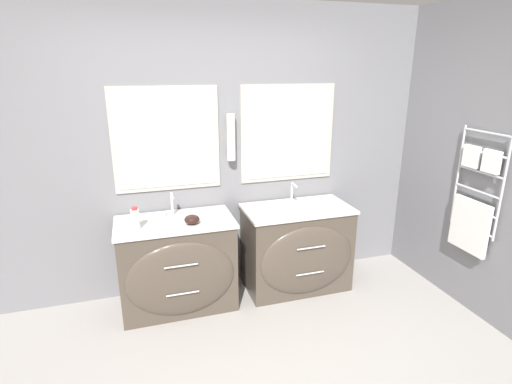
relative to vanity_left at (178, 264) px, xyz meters
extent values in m
cube|color=slate|center=(0.33, 0.36, 0.89)|extent=(5.79, 0.06, 2.60)
cube|color=#BCB7A8|center=(0.00, 0.32, 1.03)|extent=(0.91, 0.02, 0.90)
cube|color=#B2BCBA|center=(0.00, 0.31, 1.03)|extent=(0.84, 0.01, 0.83)
cube|color=#BCB7A8|center=(1.12, 0.32, 1.03)|extent=(0.91, 0.02, 0.90)
cube|color=#B2BCBA|center=(1.12, 0.31, 1.03)|extent=(0.84, 0.01, 0.83)
cylinder|color=white|center=(0.56, 0.27, 1.03)|extent=(0.08, 0.08, 0.41)
cube|color=silver|center=(0.56, 0.32, 1.03)|extent=(0.05, 0.02, 0.08)
cube|color=slate|center=(2.46, -0.56, 0.89)|extent=(0.06, 3.42, 2.60)
cylinder|color=silver|center=(2.39, -0.94, 0.74)|extent=(0.02, 0.02, 0.86)
cylinder|color=silver|center=(2.39, -0.49, 0.74)|extent=(0.02, 0.02, 0.86)
cylinder|color=silver|center=(2.39, -0.71, 1.14)|extent=(0.02, 0.45, 0.02)
cylinder|color=silver|center=(2.39, -0.71, 0.98)|extent=(0.02, 0.45, 0.02)
cylinder|color=silver|center=(2.39, -0.71, 0.82)|extent=(0.02, 0.45, 0.02)
cylinder|color=silver|center=(2.39, -0.71, 0.66)|extent=(0.02, 0.45, 0.02)
cylinder|color=silver|center=(2.39, -0.71, 0.50)|extent=(0.02, 0.45, 0.02)
cylinder|color=silver|center=(2.39, -0.71, 0.34)|extent=(0.02, 0.45, 0.02)
cube|color=white|center=(2.37, -0.71, 0.35)|extent=(0.04, 0.38, 0.45)
cube|color=white|center=(2.37, -0.81, 0.93)|extent=(0.04, 0.15, 0.18)
cube|color=white|center=(2.37, -0.61, 0.93)|extent=(0.04, 0.15, 0.18)
cube|color=#4C4238|center=(0.00, 0.04, -0.02)|extent=(0.96, 0.52, 0.78)
ellipsoid|color=#4C4238|center=(0.00, -0.22, -0.02)|extent=(0.88, 0.11, 0.65)
cube|color=beige|center=(0.00, 0.04, 0.38)|extent=(0.99, 0.55, 0.03)
ellipsoid|color=white|center=(0.00, 0.01, 0.34)|extent=(0.41, 0.35, 0.11)
cylinder|color=silver|center=(0.00, -0.29, 0.13)|extent=(0.26, 0.01, 0.01)
cylinder|color=silver|center=(0.00, -0.29, -0.12)|extent=(0.26, 0.01, 0.01)
cube|color=#4C4238|center=(1.12, 0.04, -0.02)|extent=(0.96, 0.52, 0.78)
ellipsoid|color=#4C4238|center=(1.12, -0.22, -0.02)|extent=(0.88, 0.11, 0.65)
cube|color=beige|center=(1.12, 0.04, 0.38)|extent=(0.99, 0.55, 0.03)
ellipsoid|color=white|center=(1.12, 0.01, 0.34)|extent=(0.41, 0.35, 0.11)
cylinder|color=silver|center=(1.12, -0.29, 0.13)|extent=(0.26, 0.01, 0.01)
cylinder|color=silver|center=(1.12, -0.29, -0.12)|extent=(0.26, 0.01, 0.01)
cylinder|color=silver|center=(0.00, 0.18, 0.49)|extent=(0.02, 0.02, 0.20)
cylinder|color=silver|center=(0.00, 0.12, 0.58)|extent=(0.02, 0.11, 0.02)
cylinder|color=silver|center=(-0.07, 0.18, 0.41)|extent=(0.03, 0.03, 0.04)
cylinder|color=silver|center=(0.07, 0.18, 0.41)|extent=(0.03, 0.03, 0.04)
cylinder|color=silver|center=(1.12, 0.18, 0.49)|extent=(0.02, 0.02, 0.20)
cylinder|color=silver|center=(1.12, 0.12, 0.58)|extent=(0.02, 0.11, 0.02)
cylinder|color=silver|center=(1.05, 0.18, 0.41)|extent=(0.03, 0.03, 0.04)
cylinder|color=silver|center=(1.19, 0.18, 0.41)|extent=(0.03, 0.03, 0.04)
cylinder|color=silver|center=(-0.31, -0.05, 0.47)|extent=(0.07, 0.07, 0.16)
cylinder|color=red|center=(-0.31, -0.05, 0.57)|extent=(0.04, 0.04, 0.02)
ellipsoid|color=black|center=(0.13, -0.08, 0.43)|extent=(0.13, 0.13, 0.08)
camera|label=1|loc=(-0.27, -3.16, 1.64)|focal=28.00mm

